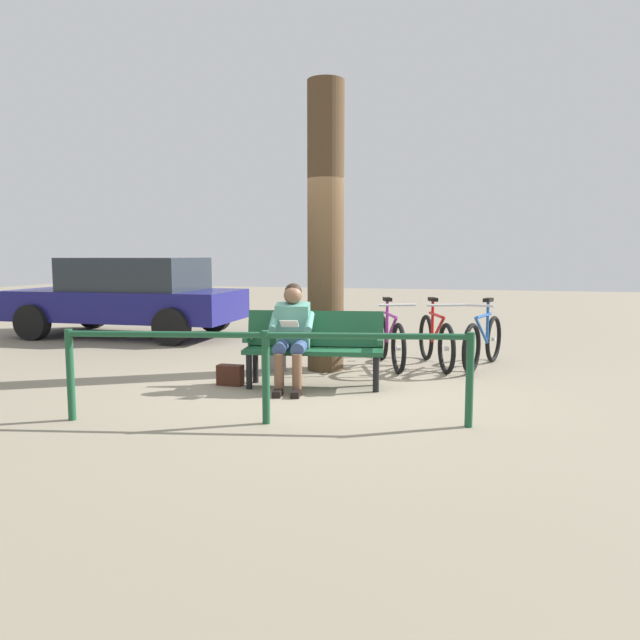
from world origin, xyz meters
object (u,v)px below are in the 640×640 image
tree_trunk (326,229)px  bicycle_orange (436,341)px  bicycle_red (390,340)px  parked_car (130,295)px  bicycle_black (483,341)px  handbag (230,375)px  litter_bin (274,342)px  person_reading (292,331)px  bench (314,343)px

tree_trunk → bicycle_orange: bearing=-157.7°
bicycle_red → parked_car: (5.13, -1.83, 0.41)m
bicycle_black → bicycle_orange: 0.63m
tree_trunk → bicycle_orange: tree_trunk is taller
handbag → tree_trunk: tree_trunk is taller
litter_bin → bicycle_orange: bicycle_orange is taller
person_reading → litter_bin: person_reading is taller
parked_car → bicycle_orange: bearing=162.5°
bench → handbag: bearing=4.7°
bench → bicycle_orange: size_ratio=1.03×
bicycle_black → parked_car: 6.58m
handbag → litter_bin: litter_bin is taller
bicycle_red → bicycle_black: bearing=79.8°
bicycle_red → parked_car: size_ratio=0.38×
litter_bin → bicycle_black: bearing=-160.9°
handbag → litter_bin: size_ratio=0.39×
tree_trunk → person_reading: bearing=84.8°
bicycle_orange → bicycle_red: same height
handbag → bicycle_red: (-1.66, -1.64, 0.24)m
bicycle_red → person_reading: bearing=-49.5°
tree_trunk → bicycle_black: 2.61m
bench → bicycle_black: size_ratio=1.02×
handbag → parked_car: size_ratio=0.07×
tree_trunk → litter_bin: tree_trunk is taller
person_reading → bicycle_black: person_reading is taller
person_reading → tree_trunk: size_ratio=0.32×
person_reading → bench: bearing=-145.3°
litter_bin → bicycle_orange: (-2.05, -0.85, -0.03)m
handbag → bicycle_black: 3.44m
litter_bin → bicycle_red: bicycle_red is taller
bicycle_orange → parked_car: parked_car is taller
bicycle_red → bicycle_orange: bearing=82.7°
bench → bicycle_orange: bearing=-138.4°
tree_trunk → bicycle_black: size_ratio=2.30×
handbag → litter_bin: bearing=-103.3°
litter_bin → bicycle_orange: bearing=-157.5°
parked_car → bicycle_black: bearing=164.7°
bench → bicycle_red: bicycle_red is taller
bench → parked_car: bearing=-44.6°
bicycle_orange → parked_car: size_ratio=0.38×
bench → handbag: bench is taller
litter_bin → parked_car: (3.70, -2.53, 0.38)m
person_reading → bicycle_black: bearing=-147.9°
handbag → bicycle_black: bearing=-147.3°
tree_trunk → parked_car: bearing=-27.6°
bench → tree_trunk: tree_trunk is taller
bicycle_black → bicycle_orange: same height
parked_car → tree_trunk: bearing=151.3°
handbag → bicycle_black: bicycle_black is taller
handbag → tree_trunk: 2.28m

